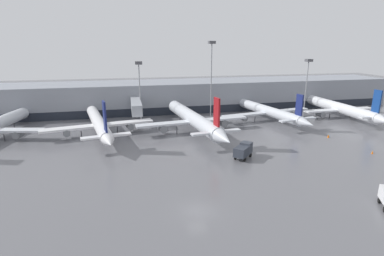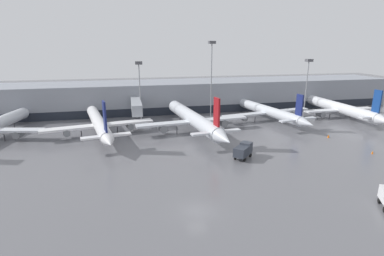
# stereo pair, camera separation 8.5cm
# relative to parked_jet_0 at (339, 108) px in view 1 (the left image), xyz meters

# --- Properties ---
(ground_plane) EXTENTS (320.00, 320.00, 0.00)m
(ground_plane) POSITION_rel_parked_jet_0_xyz_m (-51.78, -40.70, -2.76)
(ground_plane) COLOR slate
(terminal_building) EXTENTS (160.00, 30.19, 9.00)m
(terminal_building) POSITION_rel_parked_jet_0_xyz_m (-51.81, 21.22, 1.74)
(terminal_building) COLOR gray
(terminal_building) RESTS_ON ground_plane
(parked_jet_0) EXTENTS (21.64, 36.60, 9.80)m
(parked_jet_0) POSITION_rel_parked_jet_0_xyz_m (0.00, 0.00, 0.00)
(parked_jet_0) COLOR silver
(parked_jet_0) RESTS_ON ground_plane
(parked_jet_1) EXTENTS (25.18, 34.45, 10.16)m
(parked_jet_1) POSITION_rel_parked_jet_0_xyz_m (-66.47, -4.02, 0.17)
(parked_jet_1) COLOR white
(parked_jet_1) RESTS_ON ground_plane
(parked_jet_2) EXTENTS (27.78, 39.00, 10.55)m
(parked_jet_2) POSITION_rel_parked_jet_0_xyz_m (-44.46, -5.60, 0.45)
(parked_jet_2) COLOR silver
(parked_jet_2) RESTS_ON ground_plane
(parked_jet_5) EXTENTS (27.46, 34.47, 9.08)m
(parked_jet_5) POSITION_rel_parked_jet_0_xyz_m (-21.86, 1.31, -0.11)
(parked_jet_5) COLOR silver
(parked_jet_5) RESTS_ON ground_plane
(service_truck_0) EXTENTS (4.57, 4.55, 2.76)m
(service_truck_0) POSITION_rel_parked_jet_0_xyz_m (-39.20, -24.66, -1.17)
(service_truck_0) COLOR #2D333D
(service_truck_0) RESTS_ON ground_plane
(traffic_cone_1) EXTENTS (0.50, 0.50, 0.71)m
(traffic_cone_1) POSITION_rel_parked_jet_0_xyz_m (-15.39, -16.73, -2.40)
(traffic_cone_1) COLOR orange
(traffic_cone_1) RESTS_ON ground_plane
(traffic_cone_2) EXTENTS (0.38, 0.38, 0.66)m
(traffic_cone_2) POSITION_rel_parked_jet_0_xyz_m (-13.77, -27.84, -2.43)
(traffic_cone_2) COLOR orange
(traffic_cone_2) RESTS_ON ground_plane
(apron_light_mast_0) EXTENTS (1.80, 1.80, 16.20)m
(apron_light_mast_0) POSITION_rel_parked_jet_0_xyz_m (-5.35, 9.23, 10.22)
(apron_light_mast_0) COLOR gray
(apron_light_mast_0) RESTS_ON ground_plane
(apron_light_mast_1) EXTENTS (1.80, 1.80, 16.20)m
(apron_light_mast_1) POSITION_rel_parked_jet_0_xyz_m (-56.31, 7.48, 10.22)
(apron_light_mast_1) COLOR gray
(apron_light_mast_1) RESTS_ON ground_plane
(apron_light_mast_2) EXTENTS (1.80, 1.80, 21.40)m
(apron_light_mast_2) POSITION_rel_parked_jet_0_xyz_m (-36.11, 8.63, 13.78)
(apron_light_mast_2) COLOR gray
(apron_light_mast_2) RESTS_ON ground_plane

